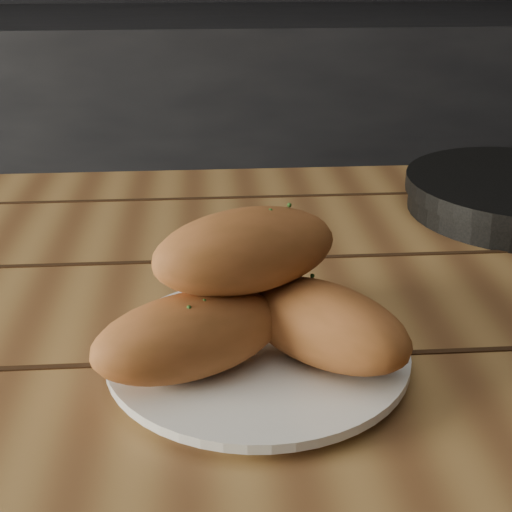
# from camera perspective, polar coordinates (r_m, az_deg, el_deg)

# --- Properties ---
(counter) EXTENTS (2.80, 0.60, 0.90)m
(counter) POSITION_cam_1_polar(r_m,az_deg,el_deg) (1.96, -18.99, 4.47)
(counter) COLOR black
(counter) RESTS_ON ground
(table) EXTENTS (1.47, 0.86, 0.75)m
(table) POSITION_cam_1_polar(r_m,az_deg,el_deg) (0.76, 9.39, -10.15)
(table) COLOR olive
(table) RESTS_ON ground
(plate) EXTENTS (0.25, 0.25, 0.02)m
(plate) POSITION_cam_1_polar(r_m,az_deg,el_deg) (0.59, 0.14, -7.94)
(plate) COLOR white
(plate) RESTS_ON table
(bread_rolls) EXTENTS (0.26, 0.23, 0.12)m
(bread_rolls) POSITION_cam_1_polar(r_m,az_deg,el_deg) (0.56, -0.37, -3.38)
(bread_rolls) COLOR #A1582C
(bread_rolls) RESTS_ON plate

